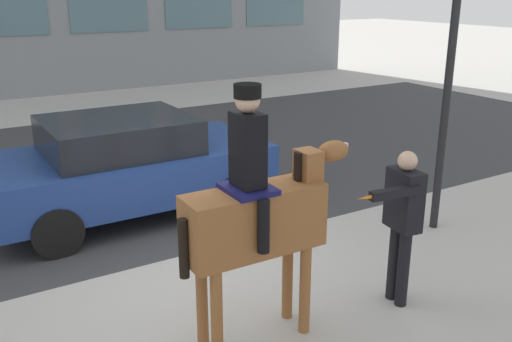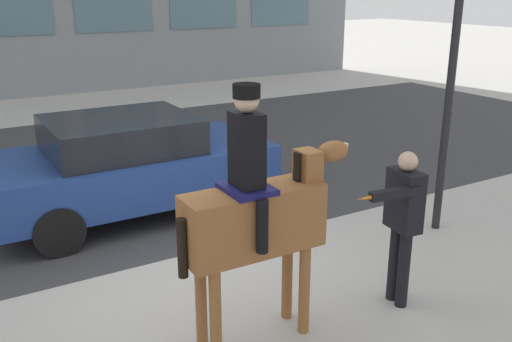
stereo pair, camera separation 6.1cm
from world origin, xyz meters
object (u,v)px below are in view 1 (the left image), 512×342
Objects in this scene: pedestrian_bystander at (402,216)px; traffic_light at (454,34)px; mounted_horse_lead at (258,213)px; street_car_near_lane at (126,164)px.

pedestrian_bystander is 0.43× the size of traffic_light.
traffic_light is (3.56, 0.97, 1.38)m from mounted_horse_lead.
street_car_near_lane is at bearing 142.21° from traffic_light.
pedestrian_bystander is (1.63, -0.22, -0.31)m from mounted_horse_lead.
street_car_near_lane is (-0.01, 3.74, -0.53)m from mounted_horse_lead.
pedestrian_bystander is at bearing -148.22° from traffic_light.
traffic_light is at bearing 15.84° from mounted_horse_lead.
pedestrian_bystander is 0.42× the size of street_car_near_lane.
street_car_near_lane is (-1.64, 3.96, -0.23)m from pedestrian_bystander.
mounted_horse_lead is 0.62× the size of traffic_light.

